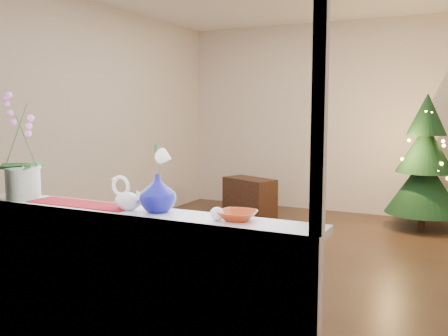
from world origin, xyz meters
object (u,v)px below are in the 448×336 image
at_px(blue_vase, 158,190).
at_px(side_table, 250,198).
at_px(amber_dish, 237,216).
at_px(paperweight, 217,214).
at_px(orchid_pot, 21,146).
at_px(xmas_tree, 425,162).
at_px(swan, 127,194).

height_order(blue_vase, side_table, blue_vase).
relative_size(blue_vase, side_table, 0.34).
xyz_separation_m(amber_dish, side_table, (-1.59, 3.91, -0.67)).
relative_size(paperweight, side_table, 0.10).
xyz_separation_m(orchid_pot, xmas_tree, (2.07, 4.31, -0.42)).
distance_m(swan, xmas_tree, 4.50).
xyz_separation_m(xmas_tree, side_table, (-2.18, -0.37, -0.57)).
bearing_deg(paperweight, xmas_tree, 81.08).
bearing_deg(amber_dish, orchid_pot, -178.91).
height_order(xmas_tree, side_table, xmas_tree).
relative_size(orchid_pot, paperweight, 9.63).
bearing_deg(swan, orchid_pot, 161.89).
bearing_deg(orchid_pot, paperweight, -1.06).
bearing_deg(paperweight, blue_vase, 172.77).
relative_size(amber_dish, xmas_tree, 0.10).
bearing_deg(side_table, paperweight, -45.92).
distance_m(blue_vase, side_table, 4.14).
bearing_deg(amber_dish, blue_vase, -179.48).
bearing_deg(side_table, blue_vase, -50.82).
distance_m(orchid_pot, paperweight, 1.42).
relative_size(blue_vase, paperweight, 3.48).
bearing_deg(blue_vase, orchid_pot, -178.64).
xyz_separation_m(blue_vase, xmas_tree, (1.07, 4.29, -0.20)).
height_order(blue_vase, xmas_tree, xmas_tree).
bearing_deg(amber_dish, swan, -176.80).
height_order(orchid_pot, blue_vase, orchid_pot).
xyz_separation_m(paperweight, side_table, (-1.50, 3.96, -0.68)).
xyz_separation_m(orchid_pot, paperweight, (1.39, -0.03, -0.30)).
bearing_deg(amber_dish, paperweight, -149.34).
bearing_deg(swan, paperweight, -19.17).
relative_size(orchid_pot, side_table, 0.93).
distance_m(swan, blue_vase, 0.19).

